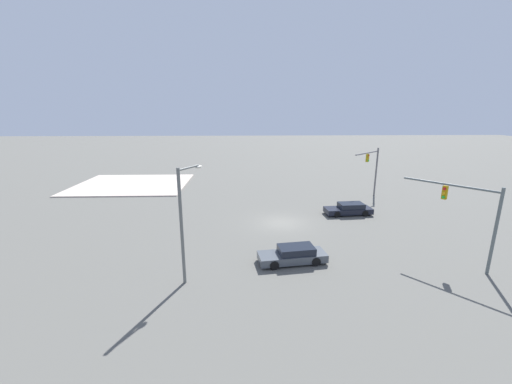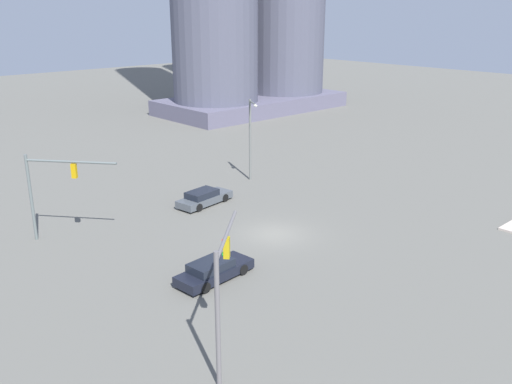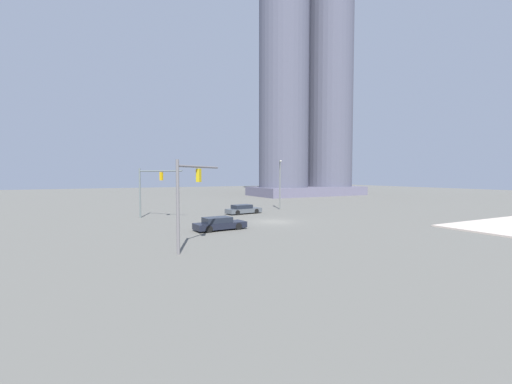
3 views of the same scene
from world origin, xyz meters
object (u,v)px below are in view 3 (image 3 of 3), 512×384
(streetlamp_curved_arm, at_px, (280,181))
(sedan_car_approaching, at_px, (243,209))
(sedan_car_waiting_far, at_px, (219,224))
(traffic_signal_near_corner, at_px, (188,189))
(traffic_signal_opposite_side, at_px, (150,184))

(streetlamp_curved_arm, xyz_separation_m, sedan_car_approaching, (-7.10, -2.28, -3.72))
(sedan_car_approaching, relative_size, sedan_car_waiting_far, 1.01)
(traffic_signal_near_corner, distance_m, streetlamp_curved_arm, 27.49)
(traffic_signal_near_corner, height_order, sedan_car_approaching, traffic_signal_near_corner)
(traffic_signal_opposite_side, height_order, sedan_car_approaching, traffic_signal_opposite_side)
(traffic_signal_near_corner, bearing_deg, streetlamp_curved_arm, 3.76)
(traffic_signal_near_corner, relative_size, streetlamp_curved_arm, 0.83)
(traffic_signal_opposite_side, distance_m, sedan_car_waiting_far, 12.77)
(traffic_signal_near_corner, relative_size, sedan_car_waiting_far, 1.23)
(streetlamp_curved_arm, height_order, sedan_car_waiting_far, streetlamp_curved_arm)
(traffic_signal_opposite_side, xyz_separation_m, sedan_car_waiting_far, (4.26, -11.51, -3.53))
(sedan_car_approaching, bearing_deg, sedan_car_waiting_far, -133.23)
(streetlamp_curved_arm, distance_m, sedan_car_approaching, 8.33)
(sedan_car_approaching, distance_m, sedan_car_waiting_far, 12.90)
(traffic_signal_near_corner, xyz_separation_m, traffic_signal_opposite_side, (0.55, 18.24, -0.02))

